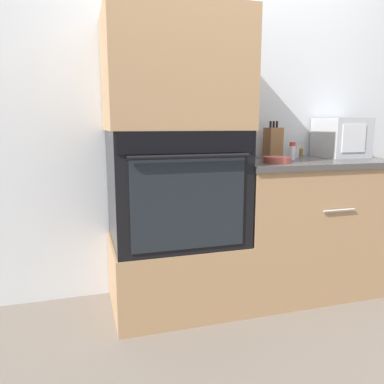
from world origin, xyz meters
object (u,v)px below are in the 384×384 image
object	(u,v)px
condiment_jar_back	(299,152)
knife_block	(273,143)
bowl	(277,160)
condiment_jar_far	(296,150)
wall_oven	(175,186)
microwave	(341,138)
condiment_jar_near	(292,151)
condiment_jar_mid	(248,155)

from	to	relation	value
condiment_jar_back	knife_block	bearing A→B (deg)	-166.80
bowl	condiment_jar_far	distance (m)	0.46
wall_oven	microwave	world-z (taller)	microwave
bowl	condiment_jar_near	bearing A→B (deg)	36.91
condiment_jar_near	bowl	bearing A→B (deg)	-143.09
condiment_jar_near	condiment_jar_far	distance (m)	0.22
wall_oven	bowl	bearing A→B (deg)	-11.53
wall_oven	condiment_jar_near	size ratio (longest dim) A/B	6.54
condiment_jar_back	condiment_jar_near	bearing A→B (deg)	-131.43
bowl	condiment_jar_mid	distance (m)	0.18
wall_oven	knife_block	world-z (taller)	knife_block
bowl	condiment_jar_back	size ratio (longest dim) A/B	2.34
bowl	wall_oven	bearing A→B (deg)	168.47
condiment_jar_far	condiment_jar_back	world-z (taller)	condiment_jar_far
microwave	wall_oven	bearing A→B (deg)	-174.19
microwave	bowl	xyz separation A→B (m)	(-0.66, -0.25, -0.12)
knife_block	condiment_jar_back	size ratio (longest dim) A/B	3.53
condiment_jar_mid	condiment_jar_far	xyz separation A→B (m)	(0.48, 0.23, 0.01)
condiment_jar_back	bowl	bearing A→B (deg)	-136.60
condiment_jar_far	knife_block	bearing A→B (deg)	-178.39
condiment_jar_far	condiment_jar_mid	bearing A→B (deg)	-154.53
wall_oven	condiment_jar_mid	xyz separation A→B (m)	(0.47, -0.03, 0.18)
knife_block	bowl	distance (m)	0.36
condiment_jar_near	wall_oven	bearing A→B (deg)	-178.49
bowl	condiment_jar_near	world-z (taller)	condiment_jar_near
bowl	condiment_jar_back	bearing A→B (deg)	43.40
knife_block	bowl	world-z (taller)	knife_block
knife_block	condiment_jar_mid	world-z (taller)	knife_block
wall_oven	condiment_jar_mid	world-z (taller)	wall_oven
wall_oven	bowl	distance (m)	0.65
microwave	condiment_jar_back	xyz separation A→B (m)	(-0.26, 0.12, -0.10)
knife_block	condiment_jar_mid	bearing A→B (deg)	-142.57
condiment_jar_near	condiment_jar_back	distance (m)	0.31
bowl	condiment_jar_back	world-z (taller)	condiment_jar_back
bowl	microwave	bearing A→B (deg)	21.17
knife_block	condiment_jar_near	bearing A→B (deg)	-73.11
wall_oven	condiment_jar_far	world-z (taller)	wall_oven
condiment_jar_near	condiment_jar_far	bearing A→B (deg)	51.95
knife_block	condiment_jar_mid	distance (m)	0.37
condiment_jar_near	condiment_jar_back	xyz separation A→B (m)	(0.20, 0.23, -0.02)
microwave	condiment_jar_far	distance (m)	0.34
condiment_jar_mid	condiment_jar_far	size ratio (longest dim) A/B	0.88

